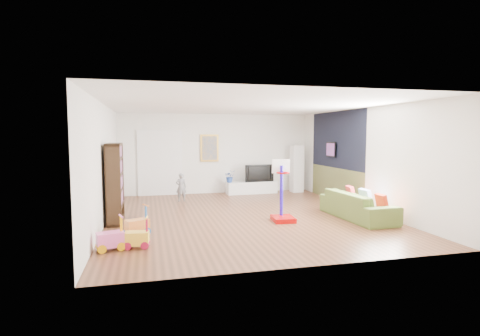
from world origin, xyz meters
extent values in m
cube|color=brown|center=(0.00, 0.00, 0.00)|extent=(6.50, 7.50, 0.00)
cube|color=white|center=(0.00, 0.00, 2.70)|extent=(6.50, 7.50, 0.00)
cube|color=silver|center=(0.00, 3.75, 1.35)|extent=(6.50, 0.00, 2.70)
cube|color=white|center=(0.00, -3.75, 1.35)|extent=(6.50, 0.00, 2.70)
cube|color=silver|center=(-3.25, 0.00, 1.35)|extent=(0.00, 7.50, 2.70)
cube|color=silver|center=(3.25, 0.00, 1.35)|extent=(0.00, 7.50, 2.70)
cube|color=black|center=(3.23, 1.40, 1.85)|extent=(0.01, 3.20, 1.70)
cube|color=brown|center=(3.23, 1.40, 0.50)|extent=(0.01, 3.20, 1.00)
cube|color=white|center=(-1.90, 3.71, 1.05)|extent=(1.45, 0.06, 2.10)
cube|color=gold|center=(-0.25, 3.71, 1.55)|extent=(0.62, 0.06, 0.92)
cube|color=#7F3F8C|center=(3.17, 1.60, 1.55)|extent=(0.04, 0.56, 0.46)
cube|color=white|center=(1.13, 3.32, 0.20)|extent=(1.75, 0.52, 0.40)
cube|color=white|center=(2.76, 3.30, 0.82)|extent=(0.39, 0.39, 1.63)
cube|color=#332112|center=(-3.03, 0.10, 0.90)|extent=(0.33, 1.24, 1.81)
imported|color=#516729|center=(2.57, -0.95, 0.32)|extent=(0.94, 2.20, 0.63)
cube|color=#AA0403|center=(0.73, -0.82, 0.72)|extent=(0.54, 0.64, 1.43)
cube|color=yellow|center=(-2.51, -2.15, 0.27)|extent=(0.44, 0.30, 0.55)
cube|color=orange|center=(-2.52, -1.25, 0.30)|extent=(0.52, 0.43, 0.59)
cube|color=pink|center=(-2.95, -2.17, 0.30)|extent=(0.50, 0.38, 0.59)
imported|color=slate|center=(-1.34, 2.36, 0.43)|extent=(0.32, 0.22, 0.86)
imported|color=black|center=(1.37, 3.33, 0.70)|extent=(1.03, 0.22, 0.59)
imported|color=#204091|center=(0.37, 3.33, 0.61)|extent=(0.37, 0.32, 0.41)
cube|color=red|center=(2.79, -1.58, 0.50)|extent=(0.09, 0.34, 0.34)
cube|color=silver|center=(2.80, -0.93, 0.50)|extent=(0.10, 0.39, 0.39)
cube|color=red|center=(2.77, -0.30, 0.50)|extent=(0.17, 0.38, 0.37)
camera|label=1|loc=(-2.28, -8.86, 2.00)|focal=28.00mm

